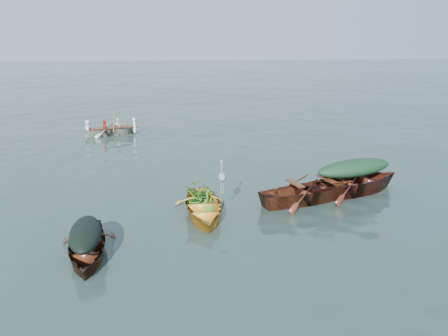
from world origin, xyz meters
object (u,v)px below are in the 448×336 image
(dark_covered_boat, at_px, (88,256))
(yellow_dinghy, at_px, (203,216))
(rowed_boat, at_px, (112,135))
(green_tarp_boat, at_px, (352,193))
(heron, at_px, (222,183))
(open_wooden_boat, at_px, (309,201))

(dark_covered_boat, bearing_deg, yellow_dinghy, 28.80)
(yellow_dinghy, height_order, rowed_boat, yellow_dinghy)
(green_tarp_boat, relative_size, rowed_boat, 1.35)
(yellow_dinghy, xyz_separation_m, heron, (0.55, 0.08, 0.93))
(open_wooden_boat, height_order, heron, heron)
(yellow_dinghy, xyz_separation_m, green_tarp_boat, (4.74, 1.29, 0.00))
(green_tarp_boat, xyz_separation_m, rowed_boat, (-8.64, 9.04, 0.00))
(green_tarp_boat, xyz_separation_m, open_wooden_boat, (-1.51, -0.51, 0.00))
(green_tarp_boat, height_order, rowed_boat, green_tarp_boat)
(yellow_dinghy, bearing_deg, rowed_boat, 107.51)
(dark_covered_boat, xyz_separation_m, rowed_boat, (-1.20, 12.31, 0.00))
(yellow_dinghy, xyz_separation_m, rowed_boat, (-3.90, 10.32, 0.00))
(dark_covered_boat, height_order, heron, heron)
(yellow_dinghy, bearing_deg, green_tarp_boat, 11.98)
(open_wooden_boat, distance_m, rowed_boat, 11.91)
(dark_covered_boat, bearing_deg, open_wooden_boat, 17.51)
(rowed_boat, distance_m, heron, 11.21)
(open_wooden_boat, bearing_deg, rowed_boat, 19.37)
(green_tarp_boat, height_order, open_wooden_boat, green_tarp_boat)
(dark_covered_boat, height_order, rowed_boat, dark_covered_boat)
(yellow_dinghy, relative_size, dark_covered_boat, 1.02)
(open_wooden_boat, xyz_separation_m, rowed_boat, (-7.13, 9.54, 0.00))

